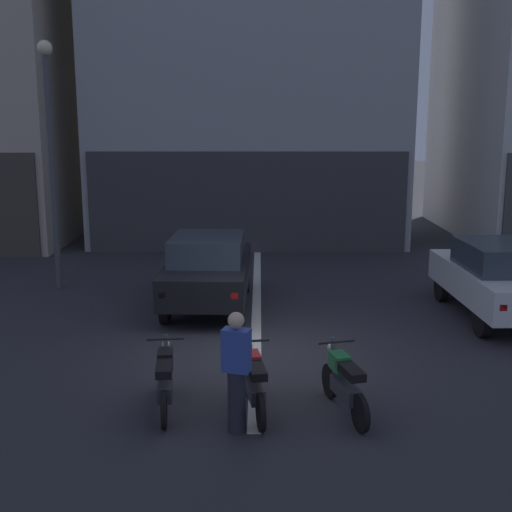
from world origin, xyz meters
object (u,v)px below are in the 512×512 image
at_px(motorcycle_red_row_left_mid, 254,382).
at_px(person_by_motorcycles, 236,371).
at_px(motorcycle_black_row_leftmost, 165,379).
at_px(motorcycle_green_row_centre, 344,383).
at_px(car_white_parked_kerbside, 499,277).
at_px(car_black_crossing_near, 208,268).
at_px(street_lamp, 50,139).

distance_m(motorcycle_red_row_left_mid, person_by_motorcycles, 0.76).
xyz_separation_m(motorcycle_black_row_leftmost, motorcycle_green_row_centre, (2.56, -0.11, 0.00)).
bearing_deg(motorcycle_red_row_left_mid, person_by_motorcycles, -110.62).
bearing_deg(motorcycle_green_row_centre, motorcycle_red_row_left_mid, 178.69).
height_order(car_white_parked_kerbside, motorcycle_black_row_leftmost, car_white_parked_kerbside).
height_order(car_black_crossing_near, person_by_motorcycles, person_by_motorcycles).
relative_size(car_black_crossing_near, motorcycle_black_row_leftmost, 2.48).
distance_m(motorcycle_green_row_centre, person_by_motorcycles, 1.66).
distance_m(street_lamp, person_by_motorcycles, 9.44).
height_order(car_black_crossing_near, motorcycle_black_row_leftmost, car_black_crossing_near).
bearing_deg(motorcycle_red_row_left_mid, street_lamp, 125.04).
distance_m(motorcycle_black_row_leftmost, motorcycle_green_row_centre, 2.56).
bearing_deg(person_by_motorcycles, street_lamp, 121.63).
relative_size(street_lamp, person_by_motorcycles, 3.57).
bearing_deg(car_white_parked_kerbside, person_by_motorcycles, -135.69).
height_order(car_white_parked_kerbside, motorcycle_green_row_centre, car_white_parked_kerbside).
relative_size(car_white_parked_kerbside, motorcycle_black_row_leftmost, 2.49).
relative_size(motorcycle_red_row_left_mid, motorcycle_green_row_centre, 1.02).
xyz_separation_m(motorcycle_black_row_leftmost, person_by_motorcycles, (1.05, -0.69, 0.40)).
relative_size(car_white_parked_kerbside, street_lamp, 0.69).
bearing_deg(car_white_parked_kerbside, motorcycle_black_row_leftmost, -144.66).
relative_size(car_black_crossing_near, person_by_motorcycles, 2.48).
xyz_separation_m(motorcycle_red_row_left_mid, motorcycle_green_row_centre, (1.28, -0.03, 0.00)).
xyz_separation_m(car_white_parked_kerbside, street_lamp, (-10.08, 2.43, 2.81)).
height_order(car_white_parked_kerbside, street_lamp, street_lamp).
height_order(street_lamp, motorcycle_green_row_centre, street_lamp).
height_order(car_black_crossing_near, motorcycle_red_row_left_mid, car_black_crossing_near).
relative_size(motorcycle_black_row_leftmost, motorcycle_red_row_left_mid, 1.01).
relative_size(car_black_crossing_near, motorcycle_green_row_centre, 2.53).
bearing_deg(car_white_parked_kerbside, street_lamp, 166.42).
xyz_separation_m(motorcycle_black_row_leftmost, motorcycle_red_row_left_mid, (1.28, -0.08, 0.00)).
xyz_separation_m(car_white_parked_kerbside, person_by_motorcycles, (-5.36, -5.23, -0.03)).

